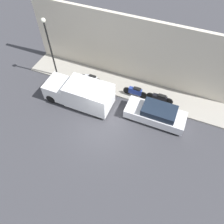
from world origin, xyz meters
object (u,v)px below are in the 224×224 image
scooter_silver (91,79)px  motorcycle_blue (135,92)px  motorcycle_black (160,98)px  parked_car (156,114)px  delivery_van (80,93)px  streetlamp (49,42)px

scooter_silver → motorcycle_blue: bearing=-90.1°
motorcycle_black → motorcycle_blue: bearing=93.3°
parked_car → motorcycle_black: size_ratio=2.06×
parked_car → motorcycle_blue: 2.62m
parked_car → motorcycle_blue: (1.57, 2.10, -0.06)m
scooter_silver → motorcycle_black: bearing=-89.0°
delivery_van → scooter_silver: bearing=3.5°
streetlamp → motorcycle_blue: bearing=-87.5°
delivery_van → scooter_silver: delivery_van is taller
scooter_silver → streetlamp: size_ratio=0.39×
parked_car → motorcycle_black: parked_car is taller
parked_car → motorcycle_blue: parked_car is taller
motorcycle_blue → motorcycle_black: size_ratio=0.93×
streetlamp → motorcycle_black: bearing=-87.3°
motorcycle_blue → streetlamp: bearing=92.5°
motorcycle_blue → delivery_van: bearing=120.0°
motorcycle_blue → motorcycle_black: motorcycle_blue is taller
parked_car → delivery_van: bearing=95.7°
scooter_silver → motorcycle_blue: (-0.01, -3.86, 0.03)m
delivery_van → scooter_silver: size_ratio=2.59×
delivery_van → motorcycle_blue: (2.15, -3.73, -0.41)m
delivery_van → streetlamp: streetlamp is taller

